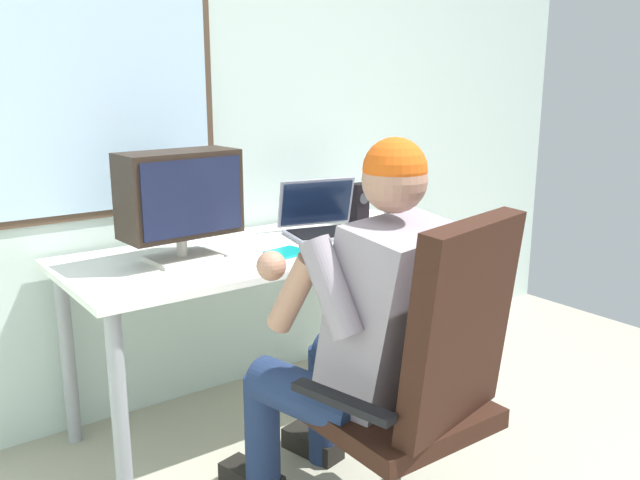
% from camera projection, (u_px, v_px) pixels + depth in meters
% --- Properties ---
extents(wall_rear, '(4.85, 0.08, 2.74)m').
position_uv_depth(wall_rear, '(175.00, 86.00, 2.77)').
color(wall_rear, silver).
rests_on(wall_rear, ground).
extents(desk, '(1.66, 0.70, 0.74)m').
position_uv_depth(desk, '(273.00, 268.00, 2.75)').
color(desk, gray).
rests_on(desk, ground).
extents(office_chair, '(0.63, 0.56, 1.05)m').
position_uv_depth(office_chair, '(428.00, 374.00, 1.95)').
color(office_chair, black).
rests_on(office_chair, ground).
extents(person_seated, '(0.60, 0.81, 1.25)m').
position_uv_depth(person_seated, '(361.00, 328.00, 2.10)').
color(person_seated, navy).
rests_on(person_seated, ground).
extents(crt_monitor, '(0.44, 0.23, 0.41)m').
position_uv_depth(crt_monitor, '(180.00, 196.00, 2.45)').
color(crt_monitor, beige).
rests_on(crt_monitor, desk).
extents(laptop, '(0.41, 0.37, 0.23)m').
position_uv_depth(laptop, '(323.00, 219.00, 2.94)').
color(laptop, gray).
rests_on(laptop, desk).
extents(wine_glass, '(0.09, 0.09, 0.14)m').
position_uv_depth(wine_glass, '(394.00, 213.00, 2.87)').
color(wine_glass, silver).
rests_on(wine_glass, desk).
extents(desk_speaker, '(0.07, 0.07, 0.18)m').
position_uv_depth(desk_speaker, '(359.00, 203.00, 3.14)').
color(desk_speaker, black).
rests_on(desk_speaker, desk).
extents(cd_case, '(0.16, 0.14, 0.01)m').
position_uv_depth(cd_case, '(287.00, 252.00, 2.60)').
color(cd_case, '#0F9D97').
rests_on(cd_case, desk).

